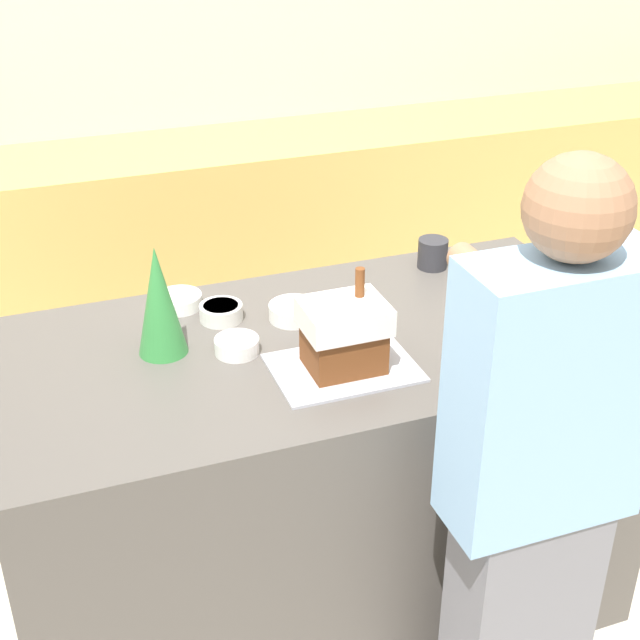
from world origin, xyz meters
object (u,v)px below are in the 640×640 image
object	(u,v)px
candy_bowl_far_right	(237,345)
mug	(433,253)
baking_tray	(343,368)
candy_bowl_front_corner	(179,300)
decorative_tree	(159,301)
person	(535,490)
gingerbread_house	(344,334)
candy_bowl_center_rear	(293,311)
candy_bowl_near_tray_right	(221,311)

from	to	relation	value
candy_bowl_far_right	mug	size ratio (longest dim) A/B	1.26
baking_tray	candy_bowl_front_corner	size ratio (longest dim) A/B	2.76
baking_tray	candy_bowl_front_corner	distance (m)	0.58
decorative_tree	candy_bowl_far_right	distance (m)	0.23
person	candy_bowl_far_right	bearing A→B (deg)	127.93
candy_bowl_far_right	gingerbread_house	bearing A→B (deg)	-36.73
baking_tray	decorative_tree	distance (m)	0.50
candy_bowl_center_rear	gingerbread_house	bearing A→B (deg)	-83.62
candy_bowl_near_tray_right	candy_bowl_front_corner	bearing A→B (deg)	129.38
baking_tray	candy_bowl_far_right	world-z (taller)	candy_bowl_far_right
gingerbread_house	candy_bowl_front_corner	distance (m)	0.59
candy_bowl_center_rear	mug	bearing A→B (deg)	18.50
baking_tray	candy_bowl_center_rear	world-z (taller)	candy_bowl_center_rear
candy_bowl_far_right	candy_bowl_near_tray_right	bearing A→B (deg)	87.92
gingerbread_house	candy_bowl_near_tray_right	size ratio (longest dim) A/B	2.12
gingerbread_house	decorative_tree	distance (m)	0.48
decorative_tree	mug	size ratio (longest dim) A/B	3.21
decorative_tree	person	size ratio (longest dim) A/B	0.18
candy_bowl_front_corner	candy_bowl_center_rear	distance (m)	0.34
baking_tray	candy_bowl_front_corner	bearing A→B (deg)	123.67
candy_bowl_far_right	mug	xyz separation A→B (m)	(0.72, 0.30, 0.02)
baking_tray	person	size ratio (longest dim) A/B	0.22
baking_tray	gingerbread_house	bearing A→B (deg)	27.23
candy_bowl_near_tray_right	person	distance (m)	1.00
gingerbread_house	candy_bowl_far_right	distance (m)	0.30
decorative_tree	candy_bowl_far_right	xyz separation A→B (m)	(0.18, -0.07, -0.13)
candy_bowl_center_rear	person	bearing A→B (deg)	-68.29
candy_bowl_front_corner	mug	size ratio (longest dim) A/B	1.40
gingerbread_house	candy_bowl_far_right	xyz separation A→B (m)	(-0.23, 0.17, -0.08)
baking_tray	decorative_tree	size ratio (longest dim) A/B	1.21
candy_bowl_center_rear	person	distance (m)	0.85
candy_bowl_front_corner	candy_bowl_near_tray_right	bearing A→B (deg)	-50.62
candy_bowl_far_right	baking_tray	bearing A→B (deg)	-36.81
person	candy_bowl_front_corner	bearing A→B (deg)	121.88
gingerbread_house	mug	size ratio (longest dim) A/B	2.73
decorative_tree	candy_bowl_far_right	world-z (taller)	decorative_tree
decorative_tree	candy_bowl_center_rear	world-z (taller)	decorative_tree
person	candy_bowl_center_rear	bearing A→B (deg)	111.71
decorative_tree	candy_bowl_near_tray_right	distance (m)	0.26
candy_bowl_far_right	person	world-z (taller)	person
decorative_tree	candy_bowl_center_rear	distance (m)	0.41
candy_bowl_center_rear	person	world-z (taller)	person
candy_bowl_front_corner	candy_bowl_far_right	size ratio (longest dim) A/B	1.12
candy_bowl_far_right	person	size ratio (longest dim) A/B	0.07
gingerbread_house	candy_bowl_front_corner	bearing A→B (deg)	123.71
gingerbread_house	mug	bearing A→B (deg)	44.32
baking_tray	candy_bowl_far_right	distance (m)	0.29
candy_bowl_center_rear	baking_tray	bearing A→B (deg)	-83.70
candy_bowl_center_rear	candy_bowl_near_tray_right	xyz separation A→B (m)	(-0.19, 0.06, 0.00)
candy_bowl_far_right	candy_bowl_near_tray_right	xyz separation A→B (m)	(0.01, 0.19, 0.00)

